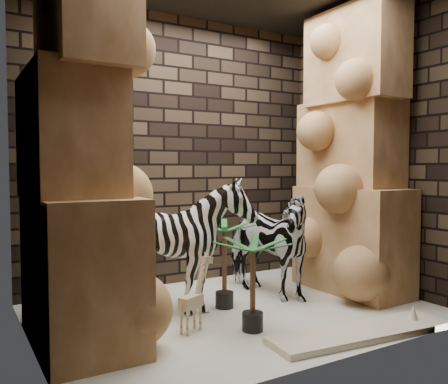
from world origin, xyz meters
TOP-DOWN VIEW (x-y plane):
  - floor at (0.00, 0.00)m, footprint 3.50×3.50m
  - wall_back at (0.00, 1.25)m, footprint 3.50×0.00m
  - wall_front at (0.00, -1.25)m, footprint 3.50×0.00m
  - wall_left at (-1.75, 0.00)m, footprint 0.00×3.00m
  - wall_right at (1.75, 0.00)m, footprint 0.00×3.00m
  - rock_pillar_left at (-1.40, 0.00)m, footprint 0.68×1.30m
  - rock_pillar_right at (1.42, 0.00)m, footprint 0.58×1.25m
  - zebra_right at (0.51, 0.31)m, footprint 0.74×1.15m
  - zebra_left at (-0.44, 0.25)m, footprint 1.07×1.29m
  - giraffe_toy at (-0.60, -0.26)m, footprint 0.34×0.23m
  - palm_front at (-0.05, 0.16)m, footprint 0.36×0.36m
  - palm_back at (-0.16, -0.48)m, footprint 0.36×0.36m
  - surfboard at (0.51, -1.00)m, footprint 1.59×0.54m

SIDE VIEW (x-z plane):
  - floor at x=0.00m, z-range 0.00..0.00m
  - surfboard at x=0.51m, z-range 0.00..0.05m
  - giraffe_toy at x=-0.60m, z-range 0.00..0.63m
  - palm_back at x=-0.16m, z-range 0.00..0.75m
  - palm_front at x=-0.05m, z-range 0.00..0.83m
  - zebra_left at x=-0.44m, z-range 0.00..1.11m
  - zebra_right at x=0.51m, z-range 0.00..1.26m
  - wall_back at x=0.00m, z-range -0.25..3.25m
  - wall_front at x=0.00m, z-range -0.25..3.25m
  - wall_left at x=-1.75m, z-range 0.00..3.00m
  - wall_right at x=1.75m, z-range 0.00..3.00m
  - rock_pillar_left at x=-1.40m, z-range 0.00..3.00m
  - rock_pillar_right at x=1.42m, z-range 0.00..3.00m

